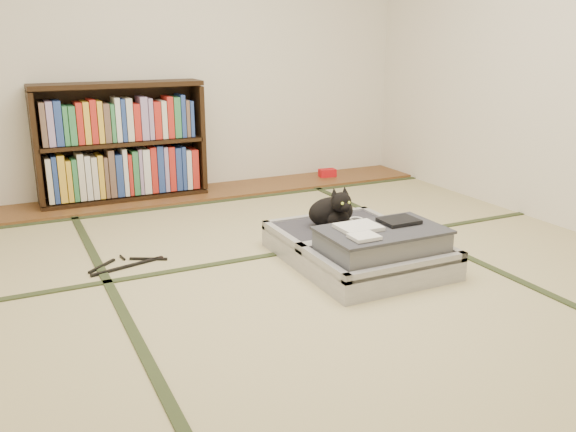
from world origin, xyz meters
name	(u,v)px	position (x,y,z in m)	size (l,w,h in m)	color
floor	(308,277)	(0.00, 0.00, 0.00)	(4.50, 4.50, 0.00)	tan
wood_strip	(196,193)	(0.00, 2.00, 0.01)	(4.00, 0.50, 0.02)	brown
red_item	(327,173)	(1.26, 2.03, 0.06)	(0.15, 0.09, 0.07)	red
tatami_borders	(271,249)	(0.00, 0.49, 0.00)	(4.00, 4.50, 0.01)	#2D381E
bookcase	(121,144)	(-0.56, 2.07, 0.45)	(1.29, 0.29, 0.92)	black
suitcase	(361,247)	(0.37, 0.04, 0.11)	(0.76, 1.01, 0.30)	#AAAAAF
cat	(333,211)	(0.35, 0.33, 0.25)	(0.34, 0.34, 0.27)	black
cable_coil	(355,220)	(0.53, 0.37, 0.16)	(0.11, 0.11, 0.03)	white
hanger	(127,264)	(-0.85, 0.61, 0.01)	(0.46, 0.27, 0.01)	black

